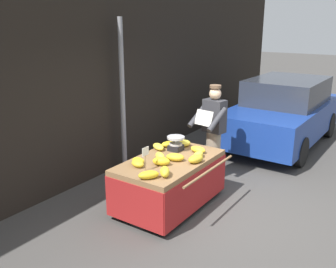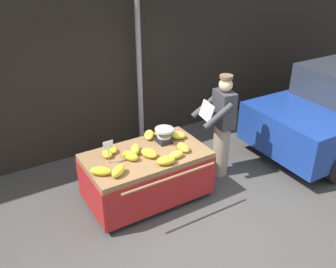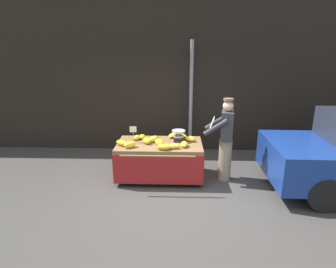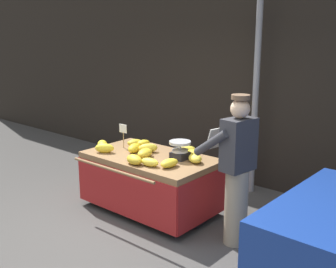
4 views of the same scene
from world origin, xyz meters
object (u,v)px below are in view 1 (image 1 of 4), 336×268
banana_bunch_6 (160,157)px  banana_bunch_7 (169,144)px  banana_bunch_2 (149,175)px  banana_bunch_11 (196,159)px  street_pole (123,98)px  vendor_person (213,132)px  banana_bunch_0 (184,143)px  banana_cart (170,172)px  banana_bunch_1 (198,149)px  banana_bunch_5 (199,155)px  parked_car (284,112)px  weighing_scale (176,143)px  price_sign (145,154)px  banana_bunch_3 (175,157)px  banana_bunch_9 (158,147)px  banana_bunch_4 (165,172)px  banana_bunch_12 (138,161)px  banana_bunch_8 (138,164)px  banana_bunch_10 (161,161)px

banana_bunch_6 → banana_bunch_7: (0.59, 0.24, -0.01)m
banana_bunch_2 → banana_bunch_11: (0.85, -0.22, 0.00)m
street_pole → vendor_person: (0.64, -1.54, -0.55)m
banana_bunch_2 → vendor_person: 2.09m
street_pole → banana_bunch_0: bearing=-92.5°
street_pole → banana_cart: (-0.69, -1.50, -0.86)m
banana_bunch_1 → banana_bunch_5: 0.24m
banana_bunch_11 → parked_car: (4.00, -0.04, -0.08)m
weighing_scale → price_sign: (-0.93, -0.11, 0.13)m
banana_bunch_3 → banana_bunch_9: banana_bunch_3 is taller
weighing_scale → banana_bunch_1: 0.37m
weighing_scale → banana_bunch_2: 1.19m
banana_bunch_3 → banana_bunch_11: (0.10, -0.29, 0.00)m
price_sign → banana_bunch_3: (0.54, -0.13, -0.19)m
banana_bunch_4 → banana_bunch_12: bearing=74.3°
banana_bunch_6 → vendor_person: (1.46, -0.13, 0.04)m
banana_bunch_0 → banana_bunch_3: bearing=-159.1°
banana_bunch_2 → banana_bunch_6: bearing=22.5°
banana_cart → vendor_person: vendor_person is taller
banana_bunch_6 → vendor_person: size_ratio=0.15×
banana_bunch_7 → banana_bunch_11: bearing=-116.6°
price_sign → banana_bunch_11: price_sign is taller
banana_bunch_1 → street_pole: bearing=83.6°
weighing_scale → banana_bunch_1: weighing_scale is taller
banana_bunch_11 → banana_bunch_7: bearing=63.4°
banana_bunch_8 → vendor_person: size_ratio=0.13×
banana_bunch_10 → banana_bunch_3: bearing=-14.0°
banana_bunch_8 → parked_car: size_ratio=0.06×
parked_car → street_pole: bearing=150.4°
banana_bunch_6 → banana_bunch_1: bearing=-25.0°
banana_bunch_11 → banana_bunch_2: bearing=165.5°
banana_bunch_2 → banana_bunch_5: (1.05, -0.16, -0.00)m
banana_bunch_7 → banana_bunch_11: size_ratio=0.91×
banana_bunch_5 → banana_bunch_6: size_ratio=0.94×
banana_bunch_7 → banana_bunch_5: bearing=-104.1°
street_pole → banana_bunch_12: street_pole is taller
banana_bunch_1 → weighing_scale: bearing=108.2°
banana_bunch_7 → vendor_person: size_ratio=0.14×
banana_bunch_2 → banana_bunch_8: bearing=56.8°
banana_bunch_11 → banana_bunch_5: bearing=18.4°
price_sign → banana_bunch_10: 0.34m
price_sign → banana_bunch_12: price_sign is taller
banana_bunch_4 → banana_bunch_0: bearing=20.4°
banana_bunch_2 → banana_bunch_12: size_ratio=1.36×
banana_bunch_10 → weighing_scale: bearing=15.1°
banana_bunch_6 → parked_car: 4.25m
weighing_scale → banana_bunch_0: weighing_scale is taller
price_sign → banana_bunch_12: (0.15, 0.25, -0.20)m
weighing_scale → parked_car: size_ratio=0.07×
banana_bunch_2 → banana_bunch_4: banana_bunch_4 is taller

